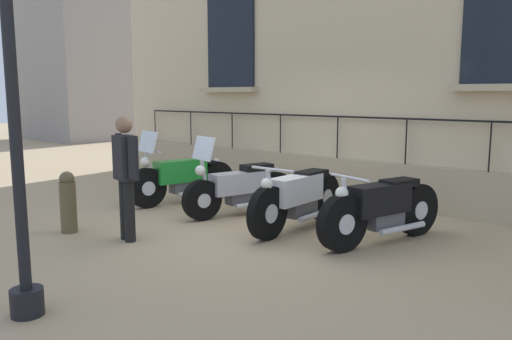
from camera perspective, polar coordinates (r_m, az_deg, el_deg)
ground_plane at (r=7.49m, az=-0.88°, el=-6.22°), size 60.00×60.00×0.00m
motorcycle_green at (r=9.00m, az=-8.32°, el=-0.81°), size 2.05×0.79×1.30m
motorcycle_silver at (r=8.05m, az=-1.90°, el=-2.09°), size 1.98×0.83×1.28m
motorcycle_white at (r=7.18m, az=4.72°, el=-3.14°), size 2.09×0.69×0.95m
motorcycle_black at (r=6.71m, az=13.94°, el=-4.33°), size 2.03×0.85×0.93m
bollard at (r=7.47m, az=-20.40°, el=-3.39°), size 0.22×0.22×0.86m
pedestrian_standing at (r=6.75m, az=-14.45°, el=-0.15°), size 0.31×0.52×1.63m
distant_building at (r=23.41m, az=-18.92°, el=11.35°), size 3.99×4.34×6.50m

